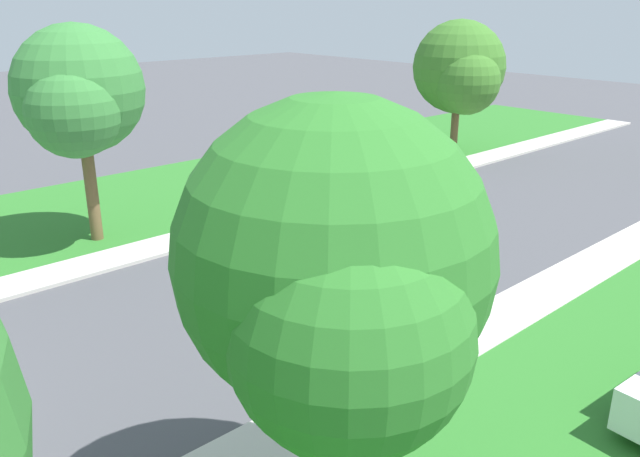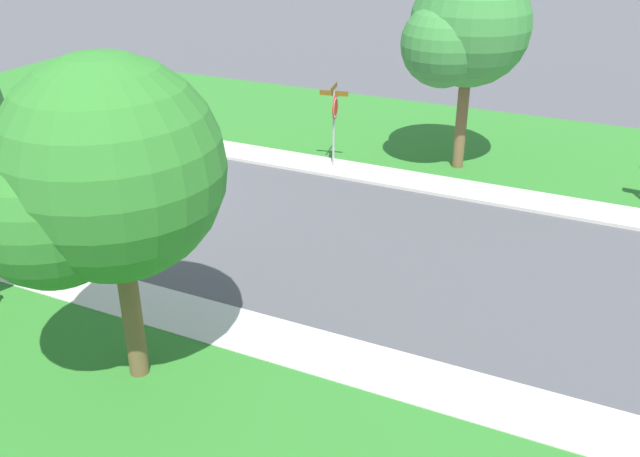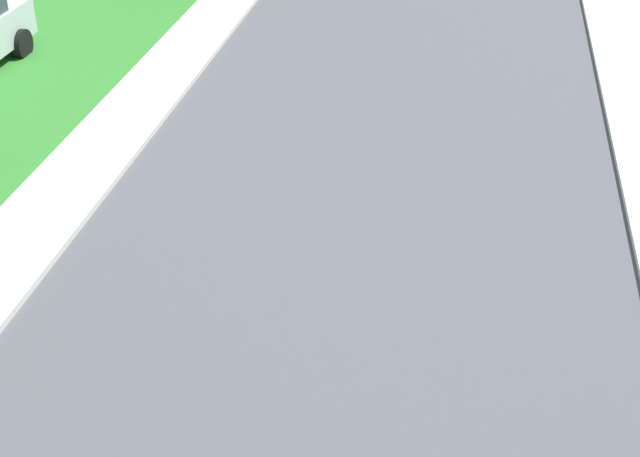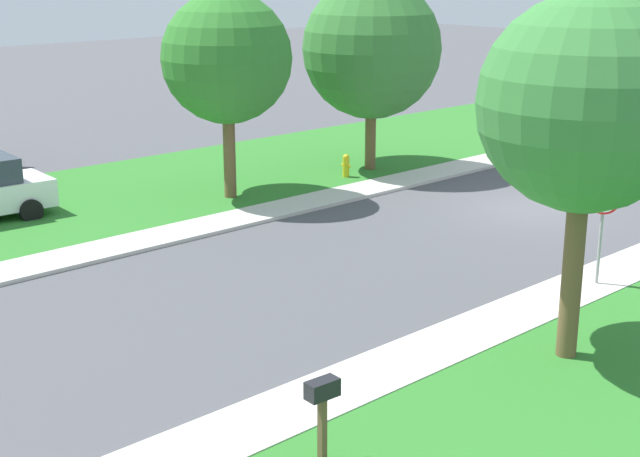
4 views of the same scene
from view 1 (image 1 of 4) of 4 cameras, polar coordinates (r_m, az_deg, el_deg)
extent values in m
cube|color=beige|center=(14.92, 13.94, -8.70)|extent=(1.40, 56.00, 0.10)
cube|color=beige|center=(21.06, -7.52, 0.25)|extent=(1.40, 56.00, 0.10)
cube|color=#2D7528|center=(24.90, -13.75, 2.89)|extent=(8.00, 56.00, 0.08)
cylinder|color=black|center=(12.71, 25.93, -14.26)|extent=(0.28, 0.65, 0.64)
cube|color=silver|center=(27.17, -3.40, 6.26)|extent=(1.81, 4.31, 0.76)
cube|color=#2D3842|center=(27.14, -3.10, 7.80)|extent=(1.61, 2.11, 0.68)
cylinder|color=black|center=(25.78, -4.44, 4.62)|extent=(0.24, 0.64, 0.64)
cylinder|color=black|center=(27.19, -6.78, 5.34)|extent=(0.24, 0.64, 0.64)
cylinder|color=black|center=(27.43, -0.02, 5.60)|extent=(0.24, 0.64, 0.64)
cylinder|color=black|center=(28.76, -2.43, 6.25)|extent=(0.24, 0.64, 0.64)
cylinder|color=brown|center=(8.90, 1.07, -19.02)|extent=(0.36, 0.36, 2.86)
sphere|color=#2E7829|center=(7.50, 1.20, -2.36)|extent=(3.78, 3.78, 3.78)
sphere|color=#2E7829|center=(6.79, 2.63, -9.27)|extent=(2.64, 2.64, 2.64)
cylinder|color=brown|center=(20.34, -19.63, 3.31)|extent=(0.36, 0.36, 3.32)
sphere|color=#387F38|center=(19.78, -20.61, 11.49)|extent=(3.66, 3.66, 3.66)
sphere|color=#387F38|center=(18.88, -21.02, 9.70)|extent=(2.56, 2.56, 2.56)
cylinder|color=brown|center=(31.56, 11.86, 8.86)|extent=(0.36, 0.36, 2.58)
sphere|color=#3D7728|center=(31.18, 12.23, 13.86)|extent=(4.24, 4.24, 4.24)
sphere|color=#3D7728|center=(30.17, 12.91, 12.61)|extent=(2.97, 2.97, 2.97)
cube|color=brown|center=(23.02, -6.05, 3.25)|extent=(0.10, 0.10, 1.05)
cube|color=black|center=(22.84, -6.11, 4.82)|extent=(0.27, 0.49, 0.26)
camera|label=2|loc=(12.83, 64.98, 14.52)|focal=39.04mm
camera|label=3|loc=(10.19, -41.85, 15.54)|focal=52.21mm
camera|label=4|loc=(33.51, -4.16, 19.40)|focal=51.32mm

